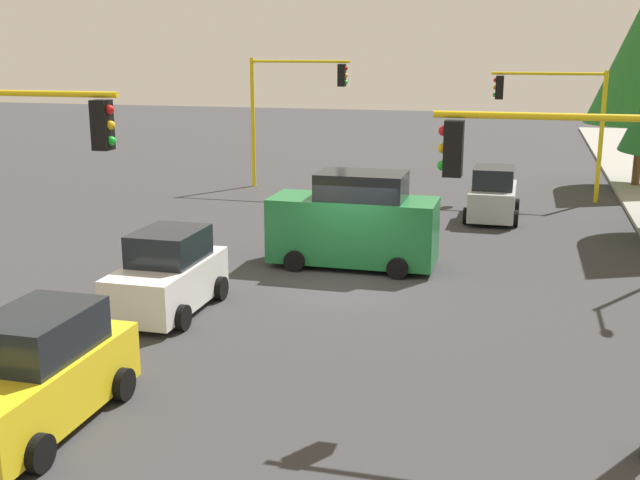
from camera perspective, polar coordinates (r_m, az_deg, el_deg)
ground_plane at (r=20.88m, az=1.63°, el=-3.37°), size 120.00×120.00×0.00m
traffic_signal_near_right at (r=17.02m, az=-22.30°, el=5.11°), size 0.36×4.59×5.50m
traffic_signal_far_right at (r=35.01m, az=-2.21°, el=10.48°), size 0.36×4.59×5.79m
traffic_signal_far_left at (r=33.51m, az=16.97°, el=9.24°), size 0.36×4.59×5.36m
traffic_signal_near_left at (r=13.67m, az=19.19°, el=2.78°), size 0.36×4.59×5.27m
delivery_van_green at (r=22.46m, az=2.55°, el=1.25°), size 2.22×4.80×2.77m
car_yellow at (r=13.97m, az=-20.13°, el=-9.34°), size 4.09×1.99×1.98m
car_silver at (r=29.49m, az=12.62°, el=3.23°), size 3.65×1.94×1.98m
car_white at (r=19.03m, az=-11.13°, el=-2.55°), size 3.67×1.99×1.98m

